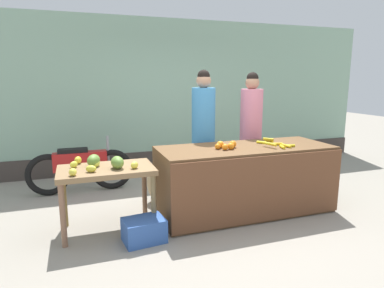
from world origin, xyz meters
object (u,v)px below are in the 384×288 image
object	(u,v)px
vendor_woman_blue_shirt	(203,135)
parked_motorcycle	(81,167)
produce_crate	(144,230)
vendor_woman_pink_shirt	(251,132)
produce_sack	(159,182)

from	to	relation	value
vendor_woman_blue_shirt	parked_motorcycle	distance (m)	1.99
vendor_woman_blue_shirt	produce_crate	size ratio (longest dim) A/B	4.28
vendor_woman_blue_shirt	vendor_woman_pink_shirt	distance (m)	0.81
vendor_woman_pink_shirt	produce_crate	xyz separation A→B (m)	(-1.93, -1.16, -0.81)
produce_sack	parked_motorcycle	bearing A→B (deg)	142.60
parked_motorcycle	vendor_woman_pink_shirt	bearing A→B (deg)	-17.11
vendor_woman_pink_shirt	produce_crate	bearing A→B (deg)	-148.94
produce_sack	produce_crate	bearing A→B (deg)	-111.59
parked_motorcycle	produce_crate	xyz separation A→B (m)	(0.61, -1.94, -0.27)
produce_crate	produce_sack	size ratio (longest dim) A/B	0.74
parked_motorcycle	produce_sack	xyz separation A→B (m)	(1.05, -0.81, -0.11)
vendor_woman_blue_shirt	produce_sack	size ratio (longest dim) A/B	3.19
produce_crate	produce_sack	world-z (taller)	produce_sack
parked_motorcycle	produce_crate	bearing A→B (deg)	-72.67
vendor_woman_blue_shirt	parked_motorcycle	bearing A→B (deg)	154.23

